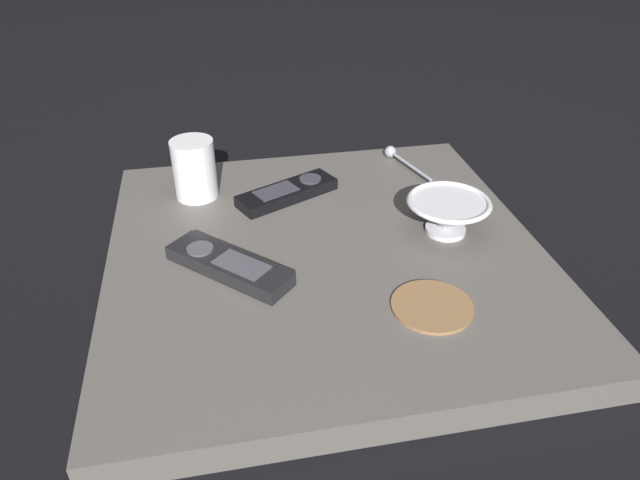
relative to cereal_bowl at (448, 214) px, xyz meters
The scene contains 8 objects.
ground_plane 0.21m from the cereal_bowl, 92.73° to the left, with size 6.00×6.00×0.00m, color black.
table 0.20m from the cereal_bowl, 92.73° to the left, with size 0.66×0.65×0.04m.
cereal_bowl is the anchor object (origin of this frame).
coffee_mug 0.43m from the cereal_bowl, 63.14° to the left, with size 0.07×0.07×0.10m.
teaspoon 0.26m from the cereal_bowl, ahead, with size 0.14×0.05×0.02m.
tv_remote_near 0.35m from the cereal_bowl, 96.98° to the left, with size 0.18×0.18×0.02m.
tv_remote_far 0.28m from the cereal_bowl, 55.59° to the left, with size 0.13×0.19×0.02m.
drink_coaster 0.19m from the cereal_bowl, 153.87° to the left, with size 0.11×0.11×0.01m.
Camera 1 is at (-0.72, 0.15, 0.54)m, focal length 32.97 mm.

